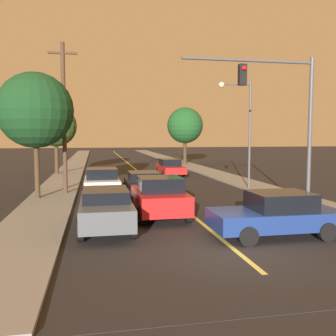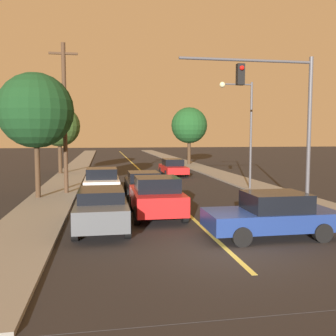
{
  "view_description": "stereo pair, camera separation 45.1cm",
  "coord_description": "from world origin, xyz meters",
  "views": [
    {
      "loc": [
        -4.07,
        -10.32,
        3.42
      ],
      "look_at": [
        0.0,
        10.43,
        1.6
      ],
      "focal_mm": 40.0,
      "sensor_mm": 36.0,
      "label": 1
    },
    {
      "loc": [
        -3.63,
        -10.4,
        3.42
      ],
      "look_at": [
        0.0,
        10.43,
        1.6
      ],
      "focal_mm": 40.0,
      "sensor_mm": 36.0,
      "label": 2
    }
  ],
  "objects": [
    {
      "name": "sidewalk_left",
      "position": [
        -6.41,
        36.0,
        0.06
      ],
      "size": [
        2.5,
        80.0,
        0.12
      ],
      "color": "gray",
      "rests_on": "ground"
    },
    {
      "name": "sidewalk_right",
      "position": [
        6.41,
        36.0,
        0.06
      ],
      "size": [
        2.5,
        80.0,
        0.12
      ],
      "color": "gray",
      "rests_on": "ground"
    },
    {
      "name": "car_near_lane_front",
      "position": [
        -1.44,
        4.96,
        0.88
      ],
      "size": [
        2.1,
        4.04,
        1.72
      ],
      "color": "red",
      "rests_on": "ground"
    },
    {
      "name": "streetlamp_right",
      "position": [
        4.97,
        11.82,
        4.43
      ],
      "size": [
        2.15,
        0.36,
        6.61
      ],
      "color": "#47474C",
      "rests_on": "ground"
    },
    {
      "name": "tree_left_far",
      "position": [
        -7.36,
        23.65,
        4.26
      ],
      "size": [
        3.57,
        3.57,
        5.95
      ],
      "color": "#3D2B1C",
      "rests_on": "ground"
    },
    {
      "name": "utility_pole_left",
      "position": [
        -5.76,
        11.89,
        4.56
      ],
      "size": [
        1.6,
        0.24,
        8.55
      ],
      "color": "#422D1E",
      "rests_on": "ground"
    },
    {
      "name": "car_near_lane_second",
      "position": [
        -1.44,
        10.08,
        0.76
      ],
      "size": [
        1.97,
        4.44,
        1.45
      ],
      "color": "black",
      "rests_on": "ground"
    },
    {
      "name": "road_surface",
      "position": [
        0.0,
        36.0,
        0.01
      ],
      "size": [
        10.32,
        80.0,
        0.01
      ],
      "color": "black",
      "rests_on": "ground"
    },
    {
      "name": "car_crossing_right",
      "position": [
        1.97,
        1.26,
        0.76
      ],
      "size": [
        4.4,
        2.06,
        1.52
      ],
      "rotation": [
        0.0,
        0.0,
        1.57
      ],
      "color": "navy",
      "rests_on": "ground"
    },
    {
      "name": "ground_plane",
      "position": [
        0.0,
        0.0,
        0.0
      ],
      "size": [
        200.0,
        200.0,
        0.0
      ],
      "primitive_type": "plane",
      "color": "black"
    },
    {
      "name": "tree_right_near",
      "position": [
        6.43,
        32.75,
        4.64
      ],
      "size": [
        4.22,
        4.22,
        6.65
      ],
      "color": "#3D2B1C",
      "rests_on": "ground"
    },
    {
      "name": "tree_left_near",
      "position": [
        -7.1,
        10.43,
        4.75
      ],
      "size": [
        3.97,
        3.97,
        6.62
      ],
      "color": "#3D2B1C",
      "rests_on": "ground"
    },
    {
      "name": "car_outer_lane_second",
      "position": [
        -3.71,
        10.03,
        0.86
      ],
      "size": [
        1.95,
        3.85,
        1.69
      ],
      "color": "white",
      "rests_on": "ground"
    },
    {
      "name": "traffic_signal_mast",
      "position": [
        4.16,
        5.2,
        4.78
      ],
      "size": [
        6.1,
        0.42,
        6.8
      ],
      "color": "#47474C",
      "rests_on": "ground"
    },
    {
      "name": "car_far_oncoming",
      "position": [
        2.32,
        21.23,
        0.73
      ],
      "size": [
        1.93,
        4.86,
        1.43
      ],
      "rotation": [
        0.0,
        0.0,
        3.14
      ],
      "color": "red",
      "rests_on": "ground"
    },
    {
      "name": "car_outer_lane_front",
      "position": [
        -3.71,
        3.35,
        0.82
      ],
      "size": [
        1.93,
        4.73,
        1.52
      ],
      "color": "#474C51",
      "rests_on": "ground"
    }
  ]
}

